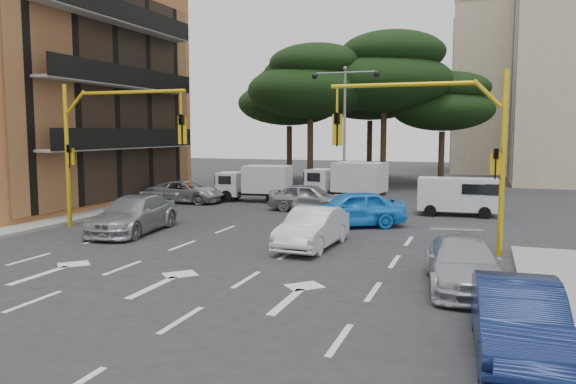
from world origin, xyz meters
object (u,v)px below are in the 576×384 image
box_truck_a (255,183)px  car_silver_cross_a (186,192)px  car_silver_wagon (134,214)px  van_white (457,196)px  car_silver_cross_b (309,197)px  car_navy_parked (518,320)px  car_silver_parked (463,263)px  car_blue_compact (351,209)px  car_white_hatch (313,228)px  street_lamp_center (345,108)px  box_truck_b (346,182)px  signal_mast_right (446,136)px  signal_mast_left (102,135)px

box_truck_a → car_silver_cross_a: bearing=113.1°
car_silver_wagon → van_white: 15.13m
car_silver_cross_b → car_navy_parked: (9.00, -16.62, -0.02)m
car_silver_parked → car_blue_compact: bearing=112.6°
box_truck_a → car_white_hatch: bearing=-153.1°
car_white_hatch → street_lamp_center: bearing=102.4°
street_lamp_center → box_truck_b: (0.47, -1.44, -4.29)m
car_silver_parked → van_white: 13.21m
car_silver_cross_b → car_silver_parked: bearing=-145.4°
car_white_hatch → car_silver_cross_b: size_ratio=1.01×
van_white → car_blue_compact: bearing=-42.6°
car_silver_wagon → box_truck_a: bearing=80.5°
car_silver_cross_b → car_navy_parked: bearing=-149.9°
car_blue_compact → box_truck_a: box_truck_a is taller
car_navy_parked → box_truck_b: size_ratio=0.90×
street_lamp_center → car_navy_parked: (8.70, -22.79, -4.74)m
signal_mast_right → car_blue_compact: 6.41m
car_blue_compact → car_silver_wagon: size_ratio=0.91×
signal_mast_left → signal_mast_right: bearing=0.0°
signal_mast_left → car_silver_cross_a: bearing=97.7°
van_white → box_truck_a: 11.51m
street_lamp_center → car_silver_cross_b: (-0.30, -6.17, -4.72)m
car_blue_compact → van_white: bearing=111.3°
signal_mast_right → signal_mast_left: 13.61m
signal_mast_right → car_blue_compact: (-4.03, 3.90, -3.11)m
signal_mast_left → van_white: size_ratio=1.63×
signal_mast_right → car_silver_cross_b: 11.05m
car_silver_wagon → box_truck_a: (0.69, 10.94, 0.32)m
car_blue_compact → box_truck_b: 8.98m
car_navy_parked → van_white: (-1.83, 17.63, 0.23)m
street_lamp_center → van_white: size_ratio=2.11×
street_lamp_center → car_silver_cross_a: street_lamp_center is taller
car_navy_parked → van_white: bearing=92.4°
box_truck_a → car_silver_cross_b: bearing=-128.2°
car_silver_wagon → car_silver_cross_a: size_ratio=1.12×
street_lamp_center → van_white: bearing=-36.9°
car_silver_cross_b → car_navy_parked: 18.90m
signal_mast_left → car_silver_cross_b: signal_mast_left is taller
car_white_hatch → car_navy_parked: bearing=-49.1°
car_silver_cross_b → signal_mast_left: bearing=142.0°
car_silver_parked → van_white: (-0.73, 13.18, 0.28)m
car_silver_cross_b → van_white: (7.17, 1.01, 0.22)m
car_silver_cross_b → van_white: bearing=-80.3°
signal_mast_left → car_white_hatch: size_ratio=1.43×
signal_mast_left → car_navy_parked: size_ratio=1.44×
car_silver_cross_a → car_silver_cross_b: car_silver_cross_b is taller
signal_mast_left → van_white: 16.55m
car_silver_wagon → car_navy_parked: 16.28m
car_silver_parked → street_lamp_center: bearing=104.7°
van_white → street_lamp_center: bearing=-130.0°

